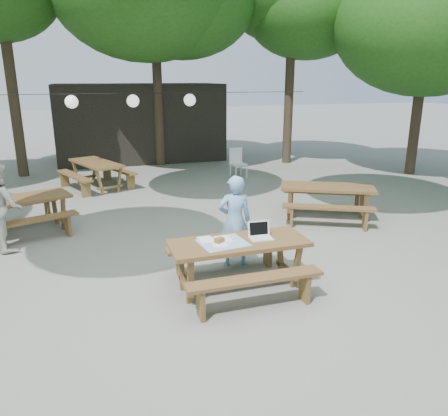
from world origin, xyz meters
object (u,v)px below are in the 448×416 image
plastic_chair (238,169)px  second_person (2,206)px  picnic_table_nw (18,216)px  woman (235,221)px  main_picnic_table (239,264)px

plastic_chair → second_person: bearing=-152.2°
picnic_table_nw → woman: woman is taller
woman → plastic_chair: bearing=-102.5°
picnic_table_nw → woman: (3.61, -2.68, 0.38)m
woman → plastic_chair: 6.78m
picnic_table_nw → plastic_chair: 6.98m
main_picnic_table → picnic_table_nw: size_ratio=0.86×
picnic_table_nw → second_person: size_ratio=1.44×
woman → second_person: bearing=-20.0°
picnic_table_nw → second_person: bearing=-120.3°
main_picnic_table → second_person: second_person is taller
picnic_table_nw → main_picnic_table: bearing=-66.3°
picnic_table_nw → second_person: (-0.13, -0.72, 0.42)m
plastic_chair → woman: bearing=-118.2°
main_picnic_table → second_person: bearing=141.3°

